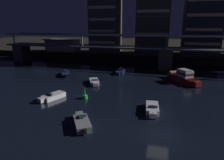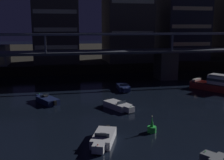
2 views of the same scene
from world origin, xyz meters
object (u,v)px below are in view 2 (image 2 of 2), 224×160
river_bridge (166,57)px  speedboat_near_center (118,106)px  cabin_cruiser_near_left (217,85)px  channel_buoy (152,128)px  speedboat_near_right (47,100)px  tower_west_low (55,20)px  speedboat_mid_left (103,138)px  speedboat_far_left (123,87)px  tower_central (182,18)px

river_bridge → speedboat_near_center: size_ratio=20.49×
cabin_cruiser_near_left → channel_buoy: (-16.94, -15.43, -0.57)m
river_bridge → channel_buoy: river_bridge is taller
speedboat_near_right → channel_buoy: (10.77, -13.34, 0.06)m
tower_west_low → speedboat_mid_left: tower_west_low is taller
river_bridge → channel_buoy: (-12.74, -27.56, -4.10)m
speedboat_far_left → channel_buoy: size_ratio=2.96×
channel_buoy → river_bridge: bearing=65.2°
river_bridge → speedboat_far_left: river_bridge is taller
tower_west_low → channel_buoy: size_ratio=11.36×
river_bridge → tower_west_low: 27.10m
tower_west_low → tower_central: bearing=2.0°
speedboat_near_right → channel_buoy: channel_buoy is taller
tower_west_low → speedboat_far_left: bearing=-64.0°
speedboat_near_center → speedboat_mid_left: same height
river_bridge → cabin_cruiser_near_left: 13.31m
river_bridge → speedboat_near_right: (-23.51, -14.22, -4.16)m
speedboat_near_center → speedboat_mid_left: bearing=-110.1°
speedboat_near_center → tower_central: bearing=54.1°
speedboat_far_left → river_bridge: bearing=36.8°
speedboat_mid_left → channel_buoy: size_ratio=2.89×
speedboat_near_right → speedboat_mid_left: 15.90m
speedboat_near_right → speedboat_far_left: size_ratio=0.94×
speedboat_near_center → speedboat_near_right: 10.38m
speedboat_near_center → speedboat_far_left: same height
tower_central → speedboat_far_left: bearing=-132.4°
speedboat_far_left → speedboat_near_right: bearing=-154.5°
river_bridge → channel_buoy: 30.64m
speedboat_mid_left → cabin_cruiser_near_left: bearing=37.4°
tower_central → cabin_cruiser_near_left: (-6.22, -27.33, -11.89)m
cabin_cruiser_near_left → speedboat_near_right: 27.80m
cabin_cruiser_near_left → channel_buoy: size_ratio=4.98×
speedboat_far_left → channel_buoy: bearing=-95.1°
tower_west_low → channel_buoy: 44.20m
tower_central → channel_buoy: size_ratio=12.37×
speedboat_near_center → speedboat_mid_left: size_ratio=0.97×
tower_west_low → channel_buoy: bearing=-77.6°
tower_central → speedboat_near_center: (-24.69, -34.13, -12.52)m
tower_central → speedboat_near_center: size_ratio=4.41×
river_bridge → cabin_cruiser_near_left: size_ratio=11.55×
river_bridge → speedboat_near_right: river_bridge is taller
tower_west_low → river_bridge: bearing=-32.8°
speedboat_near_right → speedboat_far_left: 13.86m
cabin_cruiser_near_left → speedboat_mid_left: size_ratio=1.72×
cabin_cruiser_near_left → speedboat_far_left: size_ratio=1.68×
speedboat_near_center → speedboat_far_left: 11.17m
river_bridge → tower_west_low: bearing=147.2°
tower_central → channel_buoy: 50.21m
tower_west_low → tower_central: (32.33, 1.10, 0.89)m
tower_west_low → tower_central: size_ratio=0.92×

